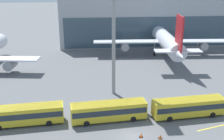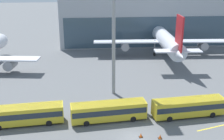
# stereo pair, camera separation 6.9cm
# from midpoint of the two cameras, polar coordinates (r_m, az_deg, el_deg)

# --- Properties ---
(ground_plane) EXTENTS (440.00, 440.00, 0.00)m
(ground_plane) POSITION_cam_midpoint_polar(r_m,az_deg,el_deg) (43.92, 4.22, -13.56)
(ground_plane) COLOR slate
(airliner_at_gate_far) EXTENTS (42.44, 44.01, 14.27)m
(airliner_at_gate_far) POSITION_cam_midpoint_polar(r_m,az_deg,el_deg) (86.14, 10.52, 6.32)
(airliner_at_gate_far) COLOR silver
(airliner_at_gate_far) RESTS_ON ground_plane
(shuttle_bus_0) EXTENTS (12.86, 3.91, 3.18)m
(shuttle_bus_0) POSITION_cam_midpoint_polar(r_m,az_deg,el_deg) (48.57, -17.45, -8.53)
(shuttle_bus_0) COLOR gold
(shuttle_bus_0) RESTS_ON ground_plane
(shuttle_bus_1) EXTENTS (12.88, 4.02, 3.18)m
(shuttle_bus_1) POSITION_cam_midpoint_polar(r_m,az_deg,el_deg) (47.59, -0.69, -8.17)
(shuttle_bus_1) COLOR gold
(shuttle_bus_1) RESTS_ON ground_plane
(shuttle_bus_2) EXTENTS (12.87, 3.97, 3.18)m
(shuttle_bus_2) POSITION_cam_midpoint_polar(r_m,az_deg,el_deg) (50.69, 15.27, -7.11)
(shuttle_bus_2) COLOR gold
(shuttle_bus_2) RESTS_ON ground_plane
(floodlight_mast) EXTENTS (2.42, 2.42, 30.83)m
(floodlight_mast) POSITION_cam_midpoint_polar(r_m,az_deg,el_deg) (54.06, 0.32, 13.08)
(floodlight_mast) COLOR gray
(floodlight_mast) RESTS_ON ground_plane
(lane_stripe_4) EXTENTS (10.50, 3.21, 0.01)m
(lane_stripe_4) POSITION_cam_midpoint_polar(r_m,az_deg,el_deg) (50.62, 21.83, -10.28)
(lane_stripe_4) COLOR yellow
(lane_stripe_4) RESTS_ON ground_plane
(traffic_cone_0) EXTENTS (0.60, 0.60, 0.71)m
(traffic_cone_0) POSITION_cam_midpoint_polar(r_m,az_deg,el_deg) (43.98, 5.88, -13.03)
(traffic_cone_0) COLOR black
(traffic_cone_0) RESTS_ON ground_plane
(traffic_cone_2) EXTENTS (0.63, 0.63, 0.69)m
(traffic_cone_2) POSITION_cam_midpoint_polar(r_m,az_deg,el_deg) (44.05, 9.74, -13.18)
(traffic_cone_2) COLOR black
(traffic_cone_2) RESTS_ON ground_plane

